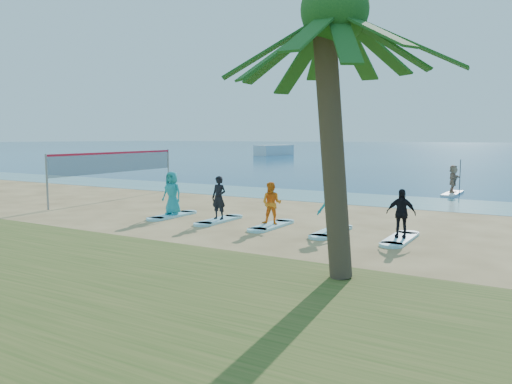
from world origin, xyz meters
The scene contains 17 objects.
ground centered at (0.00, 0.00, 0.00)m, with size 600.00×600.00×0.00m, color tan.
shallow_water centered at (0.00, 10.50, 0.01)m, with size 600.00×600.00×0.00m, color teal.
volleyball_net centered at (-10.30, 4.06, 1.90)m, with size 0.75×9.07×2.50m.
palm_tree centered at (5.03, -4.14, 5.94)m, with size 5.60×5.60×7.20m.
paddleboard centered at (4.62, 15.05, 0.06)m, with size 0.70×3.00×0.12m, color silver.
paddleboarder centered at (4.62, 15.05, 0.90)m, with size 1.44×0.46×1.56m, color tan.
boat_offshore_a centered at (-33.35, 63.82, 0.00)m, with size 2.83×8.37×1.82m, color silver.
surfboard_0 centered at (-3.95, 0.95, 0.04)m, with size 0.70×2.20×0.09m, color #9AE0EF.
student_0 centered at (-3.95, 0.95, 0.97)m, with size 0.86×0.56×1.76m, color teal.
surfboard_1 centered at (-1.63, 0.95, 0.04)m, with size 0.70×2.20×0.09m, color #9AE0EF.
student_1 centered at (-1.63, 0.95, 0.92)m, with size 0.61×0.40×1.67m, color black.
surfboard_2 centered at (0.69, 0.95, 0.04)m, with size 0.70×2.20×0.09m, color #9AE0EF.
student_2 centered at (0.69, 0.95, 0.86)m, with size 0.75×0.58×1.54m, color orange.
surfboard_3 centered at (3.01, 0.95, 0.04)m, with size 0.70×2.20×0.09m, color #9AE0EF.
student_3 centered at (3.01, 0.95, 0.87)m, with size 1.01×0.58×1.56m, color teal.
surfboard_4 centered at (5.32, 0.95, 0.04)m, with size 0.70×2.20×0.09m, color #9AE0EF.
student_4 centered at (5.32, 0.95, 0.86)m, with size 0.90×0.38×1.54m, color black.
Camera 1 is at (9.27, -14.70, 3.24)m, focal length 35.00 mm.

